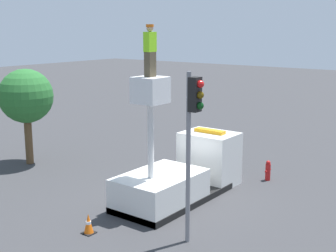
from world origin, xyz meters
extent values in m
plane|color=#38383A|center=(0.00, 0.00, 0.00)|extent=(120.00, 120.00, 0.00)
cube|color=black|center=(0.00, 0.00, 0.12)|extent=(5.02, 2.28, 0.24)
cube|color=silver|center=(-0.84, 0.00, 0.63)|extent=(3.33, 2.22, 1.26)
cube|color=silver|center=(2.51, 0.00, 1.10)|extent=(1.69, 2.22, 2.19)
cube|color=black|center=(3.37, 0.00, 1.54)|extent=(0.03, 1.89, 0.88)
cube|color=orange|center=(2.51, 0.00, 2.26)|extent=(0.36, 1.33, 0.14)
cylinder|color=silver|center=(-1.36, 0.00, 2.65)|extent=(0.22, 0.22, 2.78)
cube|color=silver|center=(-1.36, 0.00, 4.39)|extent=(1.01, 1.01, 0.90)
cube|color=brown|center=(-1.36, 0.00, 5.26)|extent=(0.34, 0.26, 0.84)
cube|color=#8CEA1E|center=(-1.36, 0.00, 6.01)|extent=(0.40, 0.26, 0.66)
sphere|color=tan|center=(-1.36, 0.00, 6.45)|extent=(0.23, 0.23, 0.23)
cylinder|color=orange|center=(-1.36, 0.00, 6.54)|extent=(0.26, 0.26, 0.09)
cylinder|color=gray|center=(-2.57, -2.43, 2.62)|extent=(0.14, 0.14, 5.25)
cube|color=black|center=(-2.57, -2.64, 4.60)|extent=(0.34, 0.28, 1.00)
sphere|color=red|center=(-2.57, -2.82, 4.91)|extent=(0.22, 0.22, 0.22)
sphere|color=#503C07|center=(-2.57, -2.82, 4.60)|extent=(0.22, 0.22, 0.22)
sphere|color=#083710|center=(-2.57, -2.82, 4.29)|extent=(0.22, 0.22, 0.22)
cylinder|color=red|center=(4.39, -1.81, 0.36)|extent=(0.22, 0.22, 0.73)
sphere|color=red|center=(4.39, -1.81, 0.78)|extent=(0.19, 0.19, 0.19)
cylinder|color=red|center=(4.22, -1.81, 0.44)|extent=(0.12, 0.09, 0.09)
cylinder|color=red|center=(4.56, -1.81, 0.44)|extent=(0.12, 0.09, 0.09)
cube|color=black|center=(-4.02, 0.42, 0.01)|extent=(0.39, 0.39, 0.03)
cone|color=orange|center=(-4.02, 0.42, 0.34)|extent=(0.32, 0.32, 0.67)
cylinder|color=white|center=(-4.02, 0.42, 0.37)|extent=(0.17, 0.17, 0.09)
cylinder|color=brown|center=(-0.23, 8.54, 1.21)|extent=(0.36, 0.36, 2.41)
sphere|color=#286B2D|center=(-0.23, 8.54, 3.31)|extent=(2.57, 2.57, 2.57)
camera|label=1|loc=(-13.63, -10.05, 6.48)|focal=50.00mm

